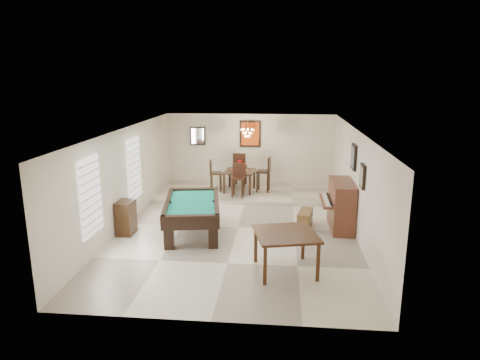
% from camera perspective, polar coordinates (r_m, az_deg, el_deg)
% --- Properties ---
extents(ground_plane, '(6.00, 9.00, 0.02)m').
position_cam_1_polar(ground_plane, '(11.46, -0.28, -6.36)').
color(ground_plane, beige).
extents(wall_back, '(6.00, 0.04, 2.60)m').
position_cam_1_polar(wall_back, '(15.46, 1.37, 3.99)').
color(wall_back, silver).
rests_on(wall_back, ground_plane).
extents(wall_front, '(6.00, 0.04, 2.60)m').
position_cam_1_polar(wall_front, '(6.82, -4.09, -9.03)').
color(wall_front, silver).
rests_on(wall_front, ground_plane).
extents(wall_left, '(0.04, 9.00, 2.60)m').
position_cam_1_polar(wall_left, '(11.75, -15.01, 0.34)').
color(wall_left, silver).
rests_on(wall_left, ground_plane).
extents(wall_right, '(0.04, 9.00, 2.60)m').
position_cam_1_polar(wall_right, '(11.19, 15.18, -0.33)').
color(wall_right, silver).
rests_on(wall_right, ground_plane).
extents(ceiling, '(6.00, 9.00, 0.04)m').
position_cam_1_polar(ceiling, '(10.83, -0.30, 6.70)').
color(ceiling, white).
rests_on(ceiling, wall_back).
extents(dining_step, '(6.00, 2.50, 0.12)m').
position_cam_1_polar(dining_step, '(14.52, 0.99, -1.68)').
color(dining_step, beige).
rests_on(dining_step, ground_plane).
extents(window_left_front, '(0.06, 1.00, 1.70)m').
position_cam_1_polar(window_left_front, '(9.75, -19.31, -2.11)').
color(window_left_front, white).
rests_on(window_left_front, wall_left).
extents(window_left_rear, '(0.06, 1.00, 1.70)m').
position_cam_1_polar(window_left_rear, '(12.26, -13.95, 1.45)').
color(window_left_rear, white).
rests_on(window_left_rear, wall_left).
extents(pool_table, '(1.73, 2.65, 0.82)m').
position_cam_1_polar(pool_table, '(10.99, -6.36, -5.02)').
color(pool_table, black).
rests_on(pool_table, ground_plane).
extents(square_table, '(1.45, 1.45, 0.83)m').
position_cam_1_polar(square_table, '(8.93, 6.07, -9.52)').
color(square_table, '#331B0C').
rests_on(square_table, ground_plane).
extents(upright_piano, '(0.85, 1.51, 1.26)m').
position_cam_1_polar(upright_piano, '(11.50, 12.62, -3.26)').
color(upright_piano, brown).
rests_on(upright_piano, ground_plane).
extents(piano_bench, '(0.47, 0.86, 0.45)m').
position_cam_1_polar(piano_bench, '(11.51, 8.65, -5.19)').
color(piano_bench, brown).
rests_on(piano_bench, ground_plane).
extents(apothecary_chest, '(0.38, 0.58, 0.86)m').
position_cam_1_polar(apothecary_chest, '(11.25, -14.96, -4.85)').
color(apothecary_chest, black).
rests_on(apothecary_chest, ground_plane).
extents(dining_table, '(1.09, 1.09, 0.82)m').
position_cam_1_polar(dining_table, '(14.40, -0.07, 0.13)').
color(dining_table, black).
rests_on(dining_table, dining_step).
extents(flower_vase, '(0.17, 0.17, 0.26)m').
position_cam_1_polar(flower_vase, '(14.28, -0.07, 2.23)').
color(flower_vase, '#A20D10').
rests_on(flower_vase, dining_table).
extents(dining_chair_south, '(0.42, 0.42, 1.06)m').
position_cam_1_polar(dining_chair_south, '(13.67, -0.28, -0.10)').
color(dining_chair_south, black).
rests_on(dining_chair_south, dining_step).
extents(dining_chair_north, '(0.48, 0.48, 1.19)m').
position_cam_1_polar(dining_chair_north, '(15.07, 0.04, 1.47)').
color(dining_chair_north, black).
rests_on(dining_chair_north, dining_step).
extents(dining_chair_west, '(0.42, 0.42, 1.05)m').
position_cam_1_polar(dining_chair_west, '(14.43, -3.22, 0.59)').
color(dining_chair_west, black).
rests_on(dining_chair_west, dining_step).
extents(dining_chair_east, '(0.49, 0.49, 1.18)m').
position_cam_1_polar(dining_chair_east, '(14.33, 3.12, 0.78)').
color(dining_chair_east, black).
rests_on(dining_chair_east, dining_step).
extents(chandelier, '(0.44, 0.44, 0.60)m').
position_cam_1_polar(chandelier, '(14.05, 1.01, 6.70)').
color(chandelier, '#FFE5B2').
rests_on(chandelier, ceiling).
extents(back_painting, '(0.75, 0.06, 0.95)m').
position_cam_1_polar(back_painting, '(15.33, 1.37, 6.17)').
color(back_painting, '#D84C14').
rests_on(back_painting, wall_back).
extents(back_mirror, '(0.55, 0.06, 0.65)m').
position_cam_1_polar(back_mirror, '(15.59, -5.65, 5.87)').
color(back_mirror, white).
rests_on(back_mirror, wall_back).
extents(right_picture_upper, '(0.06, 0.55, 0.65)m').
position_cam_1_polar(right_picture_upper, '(11.34, 14.93, 2.98)').
color(right_picture_upper, slate).
rests_on(right_picture_upper, wall_right).
extents(right_picture_lower, '(0.06, 0.45, 0.55)m').
position_cam_1_polar(right_picture_lower, '(10.13, 16.02, 0.48)').
color(right_picture_lower, gray).
rests_on(right_picture_lower, wall_right).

